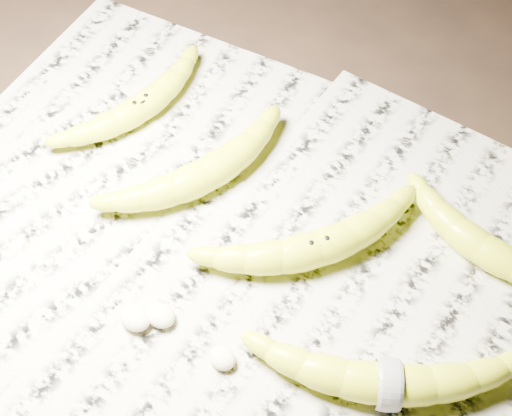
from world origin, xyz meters
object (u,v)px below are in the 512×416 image
Objects in this scene: banana_left_a at (140,105)px; banana_left_b at (205,173)px; banana_taped at (388,383)px; banana_center at (317,247)px; banana_upper_a at (483,246)px.

banana_left_b is (0.13, -0.04, 0.00)m from banana_left_a.
banana_left_a is 0.83× the size of banana_taped.
banana_taped is (0.13, -0.09, -0.00)m from banana_center.
banana_left_a is 0.29m from banana_center.
banana_upper_a is (0.01, 0.19, -0.00)m from banana_taped.
banana_taped is at bearing -97.35° from banana_left_a.
banana_center is 0.16m from banana_taped.
banana_center is (0.29, -0.05, 0.00)m from banana_left_a.
banana_upper_a is at bearing -72.19° from banana_left_a.
banana_taped reaches higher than banana_left_a.
banana_center is at bearing -88.96° from banana_left_a.
banana_left_b is 1.11× the size of banana_upper_a.
banana_left_a is at bearing -166.69° from banana_upper_a.
banana_left_a is 1.06× the size of banana_upper_a.
banana_center is 1.17× the size of banana_upper_a.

